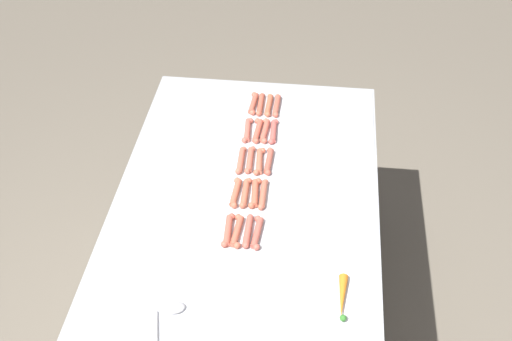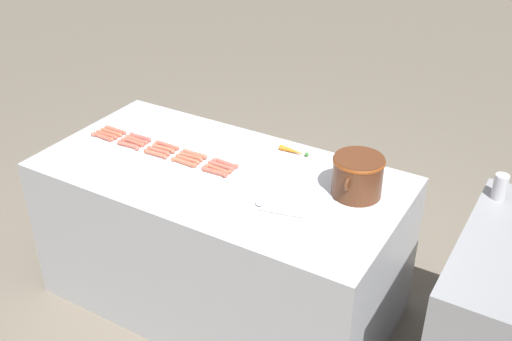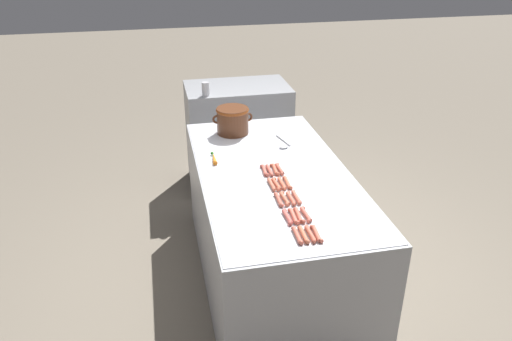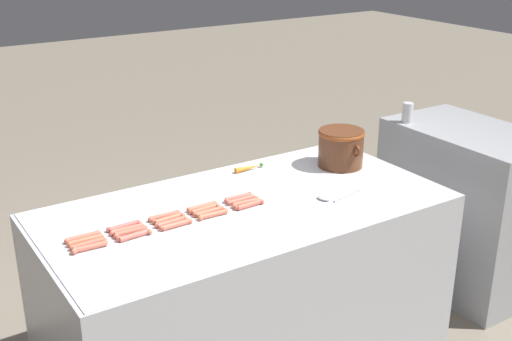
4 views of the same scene
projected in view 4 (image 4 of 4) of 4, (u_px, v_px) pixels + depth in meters
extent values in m
cube|color=#ADAFB5|center=(246.00, 285.00, 3.34)|extent=(1.01, 1.99, 0.91)
cube|color=silver|center=(245.00, 204.00, 3.18)|extent=(0.99, 1.95, 0.00)
cube|color=#939599|center=(464.00, 207.00, 4.10)|extent=(0.98, 0.61, 1.02)
cylinder|color=#CC604C|center=(83.00, 237.00, 2.82)|extent=(0.03, 0.14, 0.03)
sphere|color=#CC604C|center=(67.00, 241.00, 2.79)|extent=(0.03, 0.03, 0.03)
sphere|color=#CC604C|center=(98.00, 233.00, 2.86)|extent=(0.03, 0.03, 0.03)
cylinder|color=#CD5950|center=(124.00, 226.00, 2.92)|extent=(0.03, 0.14, 0.03)
sphere|color=#CD5950|center=(109.00, 230.00, 2.89)|extent=(0.03, 0.03, 0.03)
sphere|color=#CD5950|center=(139.00, 223.00, 2.96)|extent=(0.03, 0.03, 0.03)
cylinder|color=#C15C4A|center=(164.00, 216.00, 3.02)|extent=(0.03, 0.14, 0.03)
sphere|color=#C15C4A|center=(151.00, 220.00, 2.99)|extent=(0.03, 0.03, 0.03)
sphere|color=#C15C4A|center=(177.00, 212.00, 3.06)|extent=(0.03, 0.03, 0.03)
cylinder|color=#C3634B|center=(202.00, 207.00, 3.12)|extent=(0.03, 0.14, 0.03)
sphere|color=#C3634B|center=(189.00, 210.00, 3.09)|extent=(0.03, 0.03, 0.03)
sphere|color=#C3634B|center=(215.00, 203.00, 3.15)|extent=(0.03, 0.03, 0.03)
cylinder|color=#C65D4D|center=(238.00, 197.00, 3.22)|extent=(0.04, 0.14, 0.03)
sphere|color=#C65D4D|center=(227.00, 201.00, 3.18)|extent=(0.03, 0.03, 0.03)
sphere|color=#C65D4D|center=(249.00, 194.00, 3.26)|extent=(0.03, 0.03, 0.03)
cylinder|color=#C86849|center=(85.00, 240.00, 2.80)|extent=(0.03, 0.14, 0.03)
sphere|color=#C86849|center=(70.00, 244.00, 2.76)|extent=(0.03, 0.03, 0.03)
sphere|color=#C86849|center=(101.00, 236.00, 2.83)|extent=(0.03, 0.03, 0.03)
cylinder|color=#C96350|center=(127.00, 229.00, 2.89)|extent=(0.03, 0.14, 0.03)
sphere|color=#C96350|center=(112.00, 233.00, 2.86)|extent=(0.03, 0.03, 0.03)
sphere|color=#C96350|center=(141.00, 225.00, 2.93)|extent=(0.03, 0.03, 0.03)
cylinder|color=#C2674D|center=(169.00, 219.00, 3.00)|extent=(0.04, 0.14, 0.03)
sphere|color=#C2674D|center=(154.00, 222.00, 2.96)|extent=(0.03, 0.03, 0.03)
sphere|color=#C2674D|center=(183.00, 216.00, 3.03)|extent=(0.03, 0.03, 0.03)
cylinder|color=#C96247|center=(205.00, 209.00, 3.09)|extent=(0.04, 0.14, 0.03)
sphere|color=#C96247|center=(191.00, 212.00, 3.06)|extent=(0.03, 0.03, 0.03)
sphere|color=#C96247|center=(218.00, 206.00, 3.12)|extent=(0.03, 0.03, 0.03)
cylinder|color=#C15E4F|center=(241.00, 200.00, 3.19)|extent=(0.03, 0.14, 0.03)
sphere|color=#C15E4F|center=(229.00, 203.00, 3.16)|extent=(0.03, 0.03, 0.03)
sphere|color=#C15E4F|center=(253.00, 197.00, 3.23)|extent=(0.03, 0.03, 0.03)
cylinder|color=#C55E48|center=(88.00, 244.00, 2.77)|extent=(0.03, 0.14, 0.03)
sphere|color=#C55E48|center=(72.00, 248.00, 2.73)|extent=(0.03, 0.03, 0.03)
sphere|color=#C55E48|center=(104.00, 240.00, 2.80)|extent=(0.03, 0.03, 0.03)
cylinder|color=#C75E4B|center=(131.00, 232.00, 2.87)|extent=(0.03, 0.14, 0.03)
sphere|color=#C75E4B|center=(116.00, 236.00, 2.83)|extent=(0.03, 0.03, 0.03)
sphere|color=#C75E4B|center=(145.00, 228.00, 2.91)|extent=(0.03, 0.03, 0.03)
cylinder|color=#C5624D|center=(171.00, 222.00, 2.96)|extent=(0.03, 0.14, 0.03)
sphere|color=#C5624D|center=(157.00, 225.00, 2.93)|extent=(0.03, 0.03, 0.03)
sphere|color=#C5624D|center=(185.00, 219.00, 3.00)|extent=(0.03, 0.03, 0.03)
cylinder|color=#C4644A|center=(209.00, 212.00, 3.07)|extent=(0.03, 0.14, 0.03)
sphere|color=#C4644A|center=(196.00, 215.00, 3.03)|extent=(0.03, 0.03, 0.03)
sphere|color=#C4644A|center=(222.00, 208.00, 3.10)|extent=(0.03, 0.03, 0.03)
cylinder|color=#C36149|center=(246.00, 202.00, 3.17)|extent=(0.03, 0.14, 0.03)
sphere|color=#C36149|center=(234.00, 206.00, 3.13)|extent=(0.03, 0.03, 0.03)
sphere|color=#C36149|center=(257.00, 199.00, 3.20)|extent=(0.03, 0.03, 0.03)
cylinder|color=#C4614C|center=(90.00, 247.00, 2.74)|extent=(0.03, 0.14, 0.03)
sphere|color=#C4614C|center=(74.00, 252.00, 2.70)|extent=(0.03, 0.03, 0.03)
sphere|color=#C4614C|center=(105.00, 242.00, 2.78)|extent=(0.03, 0.03, 0.03)
cylinder|color=#C76151|center=(134.00, 235.00, 2.84)|extent=(0.03, 0.14, 0.03)
sphere|color=#C76151|center=(119.00, 239.00, 2.81)|extent=(0.03, 0.03, 0.03)
sphere|color=#C76151|center=(150.00, 232.00, 2.87)|extent=(0.03, 0.03, 0.03)
cylinder|color=#C8654F|center=(176.00, 225.00, 2.94)|extent=(0.03, 0.14, 0.03)
sphere|color=#C8654F|center=(162.00, 228.00, 2.90)|extent=(0.03, 0.03, 0.03)
sphere|color=#C8654F|center=(190.00, 221.00, 2.97)|extent=(0.03, 0.03, 0.03)
cylinder|color=#C7654A|center=(213.00, 214.00, 3.04)|extent=(0.03, 0.14, 0.03)
sphere|color=#C7654A|center=(200.00, 218.00, 3.00)|extent=(0.03, 0.03, 0.03)
sphere|color=#C7654A|center=(226.00, 211.00, 3.08)|extent=(0.03, 0.03, 0.03)
cylinder|color=#C35D4A|center=(249.00, 205.00, 3.14)|extent=(0.03, 0.14, 0.03)
sphere|color=#C35D4A|center=(237.00, 208.00, 3.11)|extent=(0.03, 0.03, 0.03)
sphere|color=#C35D4A|center=(262.00, 202.00, 3.17)|extent=(0.03, 0.03, 0.03)
cylinder|color=#562D19|center=(341.00, 148.00, 3.63)|extent=(0.25, 0.25, 0.21)
torus|color=brown|center=(342.00, 133.00, 3.60)|extent=(0.26, 0.26, 0.03)
torus|color=#562D19|center=(327.00, 139.00, 3.72)|extent=(0.07, 0.02, 0.07)
torus|color=#562D19|center=(356.00, 151.00, 3.52)|extent=(0.07, 0.02, 0.07)
cylinder|color=#B7B7BC|center=(348.00, 195.00, 3.27)|extent=(0.06, 0.22, 0.01)
ellipsoid|color=#B7B7BC|center=(324.00, 198.00, 3.22)|extent=(0.08, 0.06, 0.02)
cone|color=orange|center=(249.00, 168.00, 3.59)|extent=(0.04, 0.17, 0.03)
sphere|color=#387F2D|center=(262.00, 165.00, 3.64)|extent=(0.02, 0.02, 0.02)
cylinder|color=#BCBCC1|center=(407.00, 113.00, 4.03)|extent=(0.07, 0.07, 0.12)
cylinder|color=silver|center=(408.00, 103.00, 4.01)|extent=(0.06, 0.06, 0.00)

